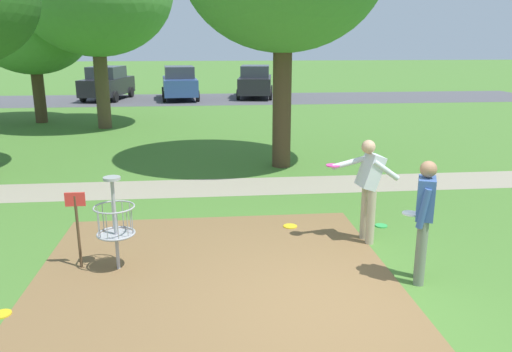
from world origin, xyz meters
The scene contains 14 objects.
ground_plane centered at (0.00, 0.00, 0.00)m, with size 160.00×160.00×0.00m, color #47752D.
dirt_tee_pad centered at (-1.52, 1.13, 0.00)m, with size 5.05×4.57×0.01m, color brown.
disc_golf_basket centered at (-2.97, 1.35, 0.75)m, with size 0.98×0.58×1.39m.
player_foreground_watching centered at (1.01, 2.01, 0.99)m, with size 1.15×0.42×1.71m.
player_throwing centered at (1.29, 0.53, 0.97)m, with size 0.45×0.49×1.71m.
frisbee_by_tee centered at (1.51, 2.64, 0.01)m, with size 0.22×0.22×0.02m, color green.
frisbee_mid_grass centered at (-4.11, 0.18, 0.01)m, with size 0.22×0.22×0.02m, color gold.
frisbee_far_left centered at (-0.13, 2.77, 0.01)m, with size 0.25×0.25×0.02m, color gold.
tree_near_left centered at (-8.23, 15.54, 3.87)m, with size 4.63×4.63×5.85m.
parking_lot_strip centered at (0.00, 23.32, 0.00)m, with size 36.00×6.00×0.01m, color #4C4C51.
parked_car_leftmost centered at (-7.03, 23.64, 0.92)m, with size 2.54×4.46×1.84m.
parked_car_center_left centered at (-3.00, 23.38, 0.92)m, with size 2.27×4.35×1.84m.
parked_car_center_right centered at (1.35, 23.87, 0.92)m, with size 2.41×4.41×1.84m.
gravel_path centered at (0.00, 5.42, 0.00)m, with size 40.00×1.43×0.00m, color gray.
Camera 1 is at (-1.58, -5.54, 3.22)m, focal length 35.17 mm.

